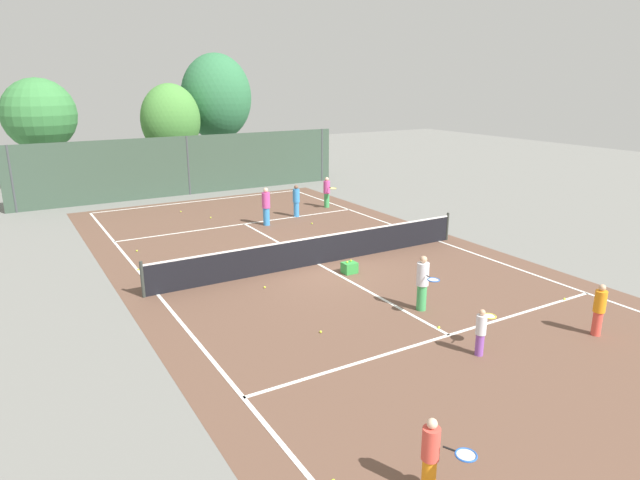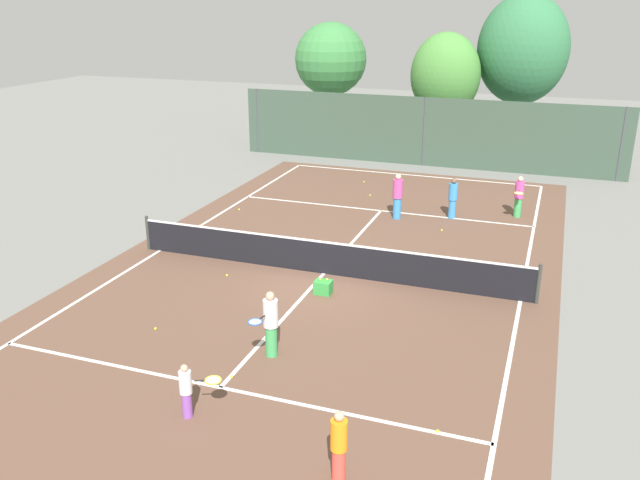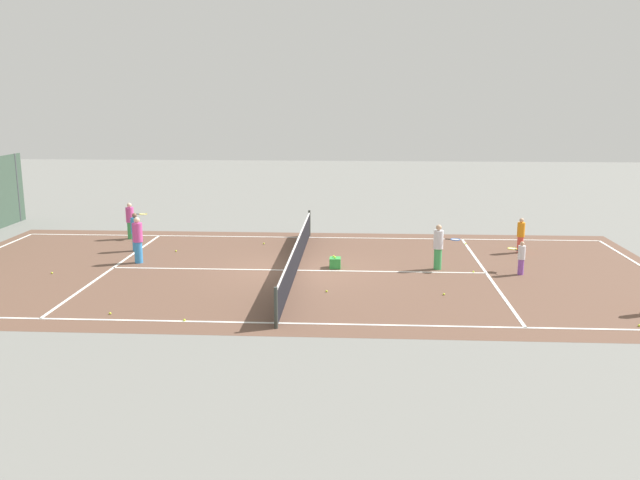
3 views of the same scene
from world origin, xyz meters
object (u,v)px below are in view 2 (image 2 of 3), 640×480
object	(u,v)px
player_2	(270,323)
tennis_ball_11	(232,377)
player_3	(519,196)
ball_crate	(323,287)
tennis_ball_5	(227,275)
tennis_ball_3	(474,270)
tennis_ball_0	(155,329)
tennis_ball_2	(200,226)
tennis_ball_10	(364,182)
tennis_ball_1	(442,230)
tennis_ball_9	(370,195)
player_1	(339,446)
player_5	(188,390)
player_6	(453,198)
tennis_ball_7	(239,209)
tennis_ball_4	(438,431)
tennis_ball_6	(331,292)
player_0	(398,196)

from	to	relation	value
player_2	tennis_ball_11	distance (m)	1.44
player_3	ball_crate	size ratio (longest dim) A/B	3.30
tennis_ball_5	tennis_ball_3	bearing A→B (deg)	23.21
tennis_ball_0	tennis_ball_2	size ratio (longest dim) A/B	1.00
tennis_ball_0	player_3	bearing A→B (deg)	58.04
tennis_ball_10	tennis_ball_11	xyz separation A→B (m)	(1.78, -16.04, 0.00)
tennis_ball_3	tennis_ball_5	xyz separation A→B (m)	(-6.63, -2.84, 0.00)
tennis_ball_1	tennis_ball_5	world-z (taller)	same
player_3	tennis_ball_9	distance (m)	5.86
player_1	player_5	distance (m)	3.33
player_6	tennis_ball_9	size ratio (longest dim) A/B	22.39
player_2	tennis_ball_0	world-z (taller)	player_2
player_3	tennis_ball_7	xyz separation A→B (m)	(-9.87, -2.72, -0.75)
ball_crate	tennis_ball_10	xyz separation A→B (m)	(-2.16, 11.35, -0.15)
tennis_ball_0	tennis_ball_7	bearing A→B (deg)	104.21
player_6	tennis_ball_10	xyz separation A→B (m)	(-4.35, 3.61, -0.72)
tennis_ball_4	tennis_ball_7	bearing A→B (deg)	130.72
tennis_ball_2	tennis_ball_6	distance (m)	7.14
player_0	tennis_ball_6	bearing A→B (deg)	-91.12
player_2	tennis_ball_7	bearing A→B (deg)	120.02
tennis_ball_0	tennis_ball_10	xyz separation A→B (m)	(0.94, 14.72, 0.00)
tennis_ball_5	tennis_ball_9	distance (m)	9.44
player_1	player_5	bearing A→B (deg)	167.15
tennis_ball_9	player_5	bearing A→B (deg)	-86.95
tennis_ball_3	tennis_ball_10	size ratio (longest dim) A/B	1.00
tennis_ball_10	player_3	bearing A→B (deg)	-22.17
tennis_ball_4	tennis_ball_9	size ratio (longest dim) A/B	1.00
tennis_ball_4	tennis_ball_7	world-z (taller)	same
ball_crate	tennis_ball_11	bearing A→B (deg)	-94.66
tennis_ball_10	tennis_ball_6	bearing A→B (deg)	-78.20
player_3	player_5	size ratio (longest dim) A/B	1.34
tennis_ball_9	tennis_ball_10	xyz separation A→B (m)	(-0.81, 1.89, 0.00)
tennis_ball_0	player_1	bearing A→B (deg)	-31.46
tennis_ball_9	tennis_ball_11	size ratio (longest dim) A/B	1.00
player_2	tennis_ball_6	bearing A→B (deg)	87.26
ball_crate	tennis_ball_9	distance (m)	9.55
tennis_ball_0	tennis_ball_4	xyz separation A→B (m)	(7.15, -1.73, 0.00)
tennis_ball_0	tennis_ball_9	bearing A→B (deg)	82.22
player_1	tennis_ball_5	distance (m)	9.14
tennis_ball_1	tennis_ball_3	size ratio (longest dim) A/B	1.00
player_2	tennis_ball_7	size ratio (longest dim) A/B	23.60
tennis_ball_9	tennis_ball_10	world-z (taller)	same
ball_crate	tennis_ball_10	distance (m)	11.55
tennis_ball_0	tennis_ball_7	world-z (taller)	same
player_0	tennis_ball_4	world-z (taller)	player_0
tennis_ball_0	tennis_ball_10	distance (m)	14.75
player_1	player_6	size ratio (longest dim) A/B	0.90
player_3	tennis_ball_5	world-z (taller)	player_3
player_3	tennis_ball_11	bearing A→B (deg)	-109.74
tennis_ball_0	tennis_ball_2	xyz separation A→B (m)	(-2.81, 7.15, 0.00)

